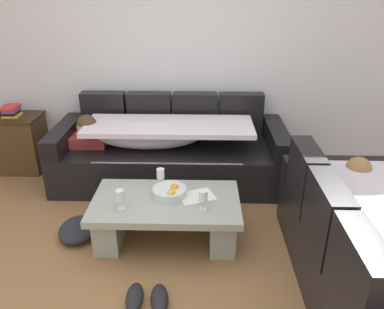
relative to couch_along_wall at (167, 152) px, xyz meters
The scene contains 14 objects.
ground_plane 1.66m from the couch_along_wall, 88.85° to the right, with size 14.00×14.00×0.00m, color #90613B.
back_wall 1.15m from the couch_along_wall, 86.44° to the left, with size 9.00×0.10×2.70m, color silver.
couch_along_wall is the anchor object (origin of this frame).
couch_near_window 2.25m from the couch_along_wall, 47.47° to the right, with size 0.92×1.99×0.88m.
coffee_table 1.06m from the couch_along_wall, 85.43° to the right, with size 1.20×0.68×0.38m.
fruit_bowl 1.01m from the couch_along_wall, 83.40° to the right, with size 0.28×0.28×0.10m.
wine_glass_near_left 1.24m from the couch_along_wall, 101.77° to the right, with size 0.07×0.07×0.17m.
wine_glass_near_right 1.27m from the couch_along_wall, 72.05° to the right, with size 0.07×0.07×0.17m.
wine_glass_far_back 0.85m from the couch_along_wall, 88.40° to the right, with size 0.07×0.07×0.17m.
open_magazine 1.07m from the couch_along_wall, 71.64° to the right, with size 0.28×0.21×0.01m, color white.
side_cabinet 1.80m from the couch_along_wall, behind, with size 0.72×0.44×0.64m.
book_stack_on_cabinet 1.78m from the couch_along_wall, behind, with size 0.20×0.23×0.11m.
pair_of_shoes 1.81m from the couch_along_wall, 89.58° to the right, with size 0.31×0.29×0.09m.
crumpled_garment 1.27m from the couch_along_wall, 123.22° to the right, with size 0.40×0.32×0.12m, color #232328.
Camera 1 is at (0.33, -2.08, 1.99)m, focal length 35.59 mm.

